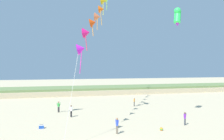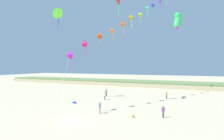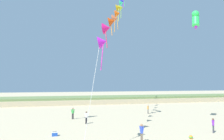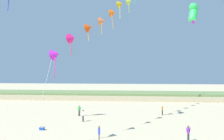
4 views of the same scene
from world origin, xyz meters
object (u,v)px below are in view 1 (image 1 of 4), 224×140
at_px(person_far_right, 59,106).
at_px(large_kite_mid_trail, 177,16).
at_px(beach_ball, 161,129).
at_px(person_mid_center, 71,110).
at_px(beach_cooler, 41,127).
at_px(person_far_left, 134,101).
at_px(person_near_right, 185,118).
at_px(person_near_left, 117,125).

relative_size(person_far_right, large_kite_mid_trail, 0.65).
xyz_separation_m(large_kite_mid_trail, beach_ball, (-5.42, -5.88, -14.02)).
height_order(person_mid_center, beach_ball, person_mid_center).
distance_m(beach_cooler, beach_ball, 13.63).
height_order(person_mid_center, large_kite_mid_trail, large_kite_mid_trail).
bearing_deg(person_far_left, large_kite_mid_trail, -75.71).
bearing_deg(person_far_left, beach_ball, -99.88).
relative_size(person_near_right, person_far_left, 1.02).
relative_size(person_near_right, large_kite_mid_trail, 0.61).
distance_m(person_near_right, large_kite_mid_trail, 14.08).
xyz_separation_m(person_far_left, beach_cooler, (-15.70, -11.73, -0.69)).
xyz_separation_m(person_mid_center, beach_ball, (9.01, -9.77, -0.79)).
height_order(large_kite_mid_trail, beach_cooler, large_kite_mid_trail).
height_order(person_far_right, large_kite_mid_trail, large_kite_mid_trail).
height_order(person_far_left, person_far_right, person_far_right).
height_order(person_near_left, person_near_right, person_near_left).
xyz_separation_m(person_near_left, person_near_right, (9.00, 1.45, -0.06)).
bearing_deg(person_near_right, beach_cooler, 169.97).
distance_m(person_near_left, person_far_left, 17.99).
bearing_deg(person_near_left, person_near_right, 9.16).
relative_size(person_near_right, person_mid_center, 0.95).
bearing_deg(person_far_left, person_near_left, -116.20).
bearing_deg(person_near_right, person_near_left, -170.84).
bearing_deg(beach_ball, person_near_left, -179.91).
bearing_deg(person_mid_center, person_near_right, -32.88).
bearing_deg(person_mid_center, person_near_left, -68.36).
bearing_deg(person_far_left, person_far_right, -170.42).
height_order(large_kite_mid_trail, beach_ball, large_kite_mid_trail).
bearing_deg(person_far_right, large_kite_mid_trail, -26.56).
bearing_deg(beach_ball, beach_cooler, 161.13).
xyz_separation_m(person_mid_center, beach_cooler, (-3.88, -5.36, -0.76)).
bearing_deg(person_near_left, person_mid_center, 111.64).
distance_m(person_near_left, large_kite_mid_trail, 17.91).
height_order(person_far_left, large_kite_mid_trail, large_kite_mid_trail).
distance_m(large_kite_mid_trail, beach_cooler, 23.09).
bearing_deg(person_mid_center, person_far_left, 28.31).
height_order(person_near_right, person_far_right, person_far_right).
height_order(person_near_left, large_kite_mid_trail, large_kite_mid_trail).
bearing_deg(person_far_right, person_near_left, -68.62).
distance_m(person_near_left, person_near_right, 9.11).
relative_size(person_mid_center, large_kite_mid_trail, 0.64).
height_order(beach_cooler, beach_ball, beach_cooler).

